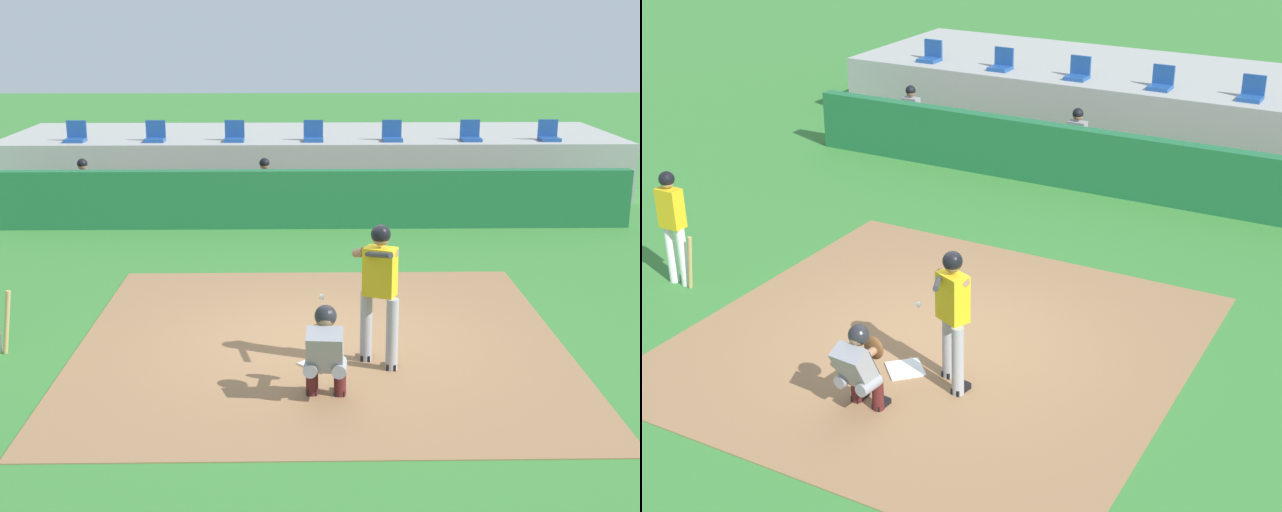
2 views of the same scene
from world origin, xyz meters
TOP-DOWN VIEW (x-y plane):
  - ground_plane at (0.00, 0.00)m, footprint 80.00×80.00m
  - dirt_infield at (0.00, 0.00)m, footprint 6.40×6.40m
  - home_plate at (0.00, -0.80)m, footprint 0.62×0.62m
  - batter_at_plate at (0.69, -0.81)m, footprint 0.58×0.88m
  - catcher_crouched at (0.01, -1.77)m, footprint 0.51×1.70m
  - dugout_wall at (0.00, 6.50)m, footprint 13.00×0.30m
  - dugout_bench at (0.00, 7.50)m, footprint 11.80×0.44m
  - dugout_player_0 at (-4.97, 7.34)m, footprint 0.49×0.70m
  - dugout_player_1 at (-1.07, 7.34)m, footprint 0.49×0.70m
  - stands_platform at (0.00, 10.90)m, footprint 15.00×4.40m
  - stadium_seat_0 at (-5.57, 9.38)m, footprint 0.46×0.46m
  - stadium_seat_1 at (-3.71, 9.38)m, footprint 0.46×0.46m
  - stadium_seat_2 at (-1.86, 9.38)m, footprint 0.46×0.46m
  - stadium_seat_3 at (0.00, 9.38)m, footprint 0.46×0.46m
  - stadium_seat_4 at (1.86, 9.38)m, footprint 0.46×0.46m
  - stadium_seat_5 at (3.71, 9.38)m, footprint 0.46×0.46m
  - stadium_seat_6 at (5.57, 9.38)m, footprint 0.46×0.46m

SIDE VIEW (x-z plane):
  - ground_plane at x=0.00m, z-range 0.00..0.00m
  - dirt_infield at x=0.00m, z-range 0.00..0.01m
  - home_plate at x=0.00m, z-range 0.01..0.04m
  - dugout_bench at x=0.00m, z-range 0.00..0.45m
  - dugout_wall at x=0.00m, z-range 0.00..1.20m
  - catcher_crouched at x=0.01m, z-range 0.05..1.17m
  - dugout_player_0 at x=-4.97m, z-range 0.02..1.32m
  - dugout_player_1 at x=-1.07m, z-range 0.02..1.32m
  - stands_platform at x=0.00m, z-range 0.00..1.40m
  - batter_at_plate at x=0.69m, z-range 0.13..1.94m
  - stadium_seat_0 at x=-5.57m, z-range 1.29..1.77m
  - stadium_seat_1 at x=-3.71m, z-range 1.29..1.77m
  - stadium_seat_2 at x=-1.86m, z-range 1.29..1.77m
  - stadium_seat_3 at x=0.00m, z-range 1.29..1.77m
  - stadium_seat_4 at x=1.86m, z-range 1.29..1.77m
  - stadium_seat_5 at x=3.71m, z-range 1.29..1.77m
  - stadium_seat_6 at x=5.57m, z-range 1.29..1.77m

